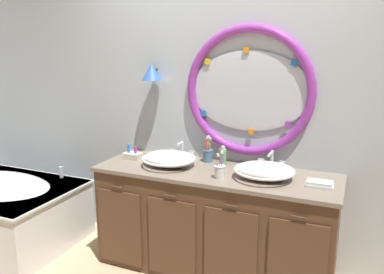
# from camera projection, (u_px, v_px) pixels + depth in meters

# --- Properties ---
(back_wall_assembly) EXTENTS (6.40, 0.26, 2.60)m
(back_wall_assembly) POSITION_uv_depth(u_px,v_px,m) (225.00, 104.00, 3.25)
(back_wall_assembly) COLOR silver
(back_wall_assembly) RESTS_ON ground_plane
(vanity_counter) EXTENTS (1.89, 0.65, 0.84)m
(vanity_counter) POSITION_uv_depth(u_px,v_px,m) (215.00, 221.00, 3.13)
(vanity_counter) COLOR brown
(vanity_counter) RESTS_ON ground_plane
(sink_basin_left) EXTENTS (0.44, 0.44, 0.12)m
(sink_basin_left) POSITION_uv_depth(u_px,v_px,m) (169.00, 158.00, 3.15)
(sink_basin_left) COLOR white
(sink_basin_left) RESTS_ON vanity_counter
(sink_basin_right) EXTENTS (0.44, 0.44, 0.12)m
(sink_basin_right) POSITION_uv_depth(u_px,v_px,m) (264.00, 170.00, 2.85)
(sink_basin_right) COLOR white
(sink_basin_right) RESTS_ON vanity_counter
(faucet_set_left) EXTENTS (0.24, 0.12, 0.15)m
(faucet_set_left) POSITION_uv_depth(u_px,v_px,m) (182.00, 151.00, 3.37)
(faucet_set_left) COLOR silver
(faucet_set_left) RESTS_ON vanity_counter
(faucet_set_right) EXTENTS (0.22, 0.15, 0.15)m
(faucet_set_right) POSITION_uv_depth(u_px,v_px,m) (271.00, 161.00, 3.07)
(faucet_set_right) COLOR silver
(faucet_set_right) RESTS_ON vanity_counter
(toothbrush_holder_left) EXTENTS (0.09, 0.09, 0.23)m
(toothbrush_holder_left) POSITION_uv_depth(u_px,v_px,m) (208.00, 155.00, 3.26)
(toothbrush_holder_left) COLOR slate
(toothbrush_holder_left) RESTS_ON vanity_counter
(toothbrush_holder_right) EXTENTS (0.09, 0.09, 0.21)m
(toothbrush_holder_right) POSITION_uv_depth(u_px,v_px,m) (220.00, 171.00, 2.85)
(toothbrush_holder_right) COLOR white
(toothbrush_holder_right) RESTS_ON vanity_counter
(soap_dispenser) EXTENTS (0.06, 0.06, 0.17)m
(soap_dispenser) POSITION_uv_depth(u_px,v_px,m) (223.00, 157.00, 3.14)
(soap_dispenser) COLOR #6BAD66
(soap_dispenser) RESTS_ON vanity_counter
(folded_hand_towel) EXTENTS (0.18, 0.11, 0.04)m
(folded_hand_towel) POSITION_uv_depth(u_px,v_px,m) (320.00, 184.00, 2.69)
(folded_hand_towel) COLOR white
(folded_hand_towel) RESTS_ON vanity_counter
(toiletry_basket) EXTENTS (0.15, 0.10, 0.13)m
(toiletry_basket) POSITION_uv_depth(u_px,v_px,m) (132.00, 155.00, 3.35)
(toiletry_basket) COLOR beige
(toiletry_basket) RESTS_ON vanity_counter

